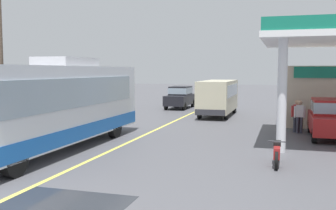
% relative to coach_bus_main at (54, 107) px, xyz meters
% --- Properties ---
extents(ground, '(120.00, 120.00, 0.00)m').
position_rel_coach_bus_main_xyz_m(ground, '(2.19, 13.38, -1.72)').
color(ground, '#4C4C51').
extents(lane_divider_stripe, '(0.16, 50.00, 0.01)m').
position_rel_coach_bus_main_xyz_m(lane_divider_stripe, '(2.19, 8.38, -1.72)').
color(lane_divider_stripe, '#D8CC4C').
rests_on(lane_divider_stripe, ground).
extents(coach_bus_main, '(2.60, 11.04, 3.69)m').
position_rel_coach_bus_main_xyz_m(coach_bus_main, '(0.00, 0.00, 0.00)').
color(coach_bus_main, silver).
rests_on(coach_bus_main, ground).
extents(car_at_pump, '(1.70, 4.20, 1.82)m').
position_rel_coach_bus_main_xyz_m(car_at_pump, '(10.75, 6.10, -0.71)').
color(car_at_pump, maroon).
rests_on(car_at_pump, ground).
extents(minibus_opposing_lane, '(2.04, 6.13, 2.44)m').
position_rel_coach_bus_main_xyz_m(minibus_opposing_lane, '(4.30, 13.57, -0.25)').
color(minibus_opposing_lane, '#BFB799').
rests_on(minibus_opposing_lane, ground).
extents(motorcycle_parked_forecourt, '(0.55, 1.80, 0.92)m').
position_rel_coach_bus_main_xyz_m(motorcycle_parked_forecourt, '(8.52, -0.13, -1.28)').
color(motorcycle_parked_forecourt, black).
rests_on(motorcycle_parked_forecourt, ground).
extents(pedestrian_near_pump, '(0.55, 0.22, 1.66)m').
position_rel_coach_bus_main_xyz_m(pedestrian_near_pump, '(9.47, 7.15, -0.79)').
color(pedestrian_near_pump, '#33333F').
rests_on(pedestrian_near_pump, ground).
extents(pedestrian_by_shop, '(0.55, 0.22, 1.66)m').
position_rel_coach_bus_main_xyz_m(pedestrian_by_shop, '(9.34, 7.40, -0.79)').
color(pedestrian_by_shop, '#33333F').
rests_on(pedestrian_by_shop, ground).
extents(car_trailing_behind_bus, '(1.70, 4.20, 1.82)m').
position_rel_coach_bus_main_xyz_m(car_trailing_behind_bus, '(0.39, 18.08, -0.71)').
color(car_trailing_behind_bus, black).
rests_on(car_trailing_behind_bus, ground).
extents(utility_pole_roadside, '(1.80, 0.24, 7.38)m').
position_rel_coach_bus_main_xyz_m(utility_pole_roadside, '(-3.63, 1.44, 2.15)').
color(utility_pole_roadside, brown).
rests_on(utility_pole_roadside, ground).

